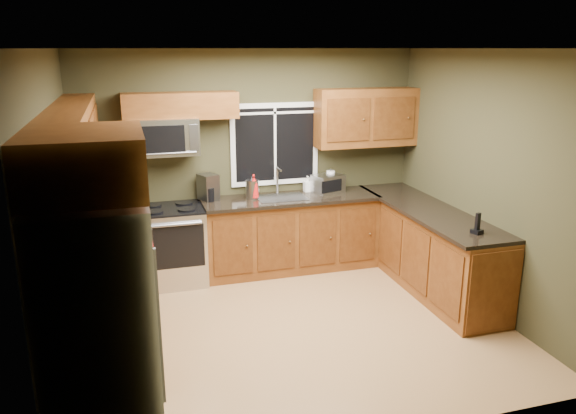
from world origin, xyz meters
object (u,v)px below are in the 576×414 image
microwave (164,137)px  coffee_maker (208,188)px  kettle (252,188)px  soap_bottle_c (254,188)px  refrigerator (101,328)px  soap_bottle_b (308,184)px  range (172,245)px  toaster_oven (328,184)px  cordless_phone (477,227)px  soap_bottle_a (254,187)px  paper_towel_roll (330,180)px

microwave → coffee_maker: size_ratio=2.43×
kettle → microwave: bearing=176.9°
coffee_maker → soap_bottle_c: size_ratio=1.74×
refrigerator → soap_bottle_b: refrigerator is taller
range → soap_bottle_c: size_ratio=5.21×
range → kettle: size_ratio=3.33×
toaster_oven → coffee_maker: (-1.50, 0.06, 0.03)m
kettle → coffee_maker: bearing=171.3°
microwave → soap_bottle_c: size_ratio=4.23×
coffee_maker → cordless_phone: (2.35, -2.01, -0.08)m
microwave → soap_bottle_a: microwave is taller
soap_bottle_b → refrigerator: bearing=-129.3°
paper_towel_roll → cordless_phone: size_ratio=1.32×
soap_bottle_b → kettle: bearing=-170.0°
range → microwave: (-0.00, 0.14, 1.26)m
soap_bottle_b → toaster_oven: bearing=-25.8°
soap_bottle_a → toaster_oven: bearing=2.8°
microwave → coffee_maker: microwave is taller
microwave → cordless_phone: size_ratio=3.61×
soap_bottle_a → soap_bottle_b: bearing=12.3°
soap_bottle_c → cordless_phone: size_ratio=0.85×
range → soap_bottle_b: 1.85m
coffee_maker → kettle: bearing=-8.7°
microwave → soap_bottle_a: bearing=-4.6°
range → paper_towel_roll: paper_towel_roll is taller
range → soap_bottle_a: (1.01, 0.05, 0.62)m
microwave → paper_towel_roll: size_ratio=2.73×
range → refrigerator: bearing=-104.0°
coffee_maker → soap_bottle_a: bearing=-11.3°
range → soap_bottle_b: soap_bottle_b is taller
refrigerator → coffee_maker: bearing=68.3°
microwave → soap_bottle_b: bearing=2.6°
kettle → paper_towel_roll: (1.06, 0.13, -0.00)m
soap_bottle_b → soap_bottle_a: bearing=-167.7°
refrigerator → toaster_oven: size_ratio=4.19×
kettle → paper_towel_roll: size_ratio=1.01×
toaster_oven → soap_bottle_c: 0.94m
coffee_maker → refrigerator: bearing=-111.7°
refrigerator → cordless_phone: size_ratio=8.55×
toaster_oven → soap_bottle_b: (-0.23, 0.11, -0.01)m
refrigerator → microwave: (0.69, 2.91, 0.83)m
toaster_oven → cordless_phone: bearing=-66.6°
kettle → cordless_phone: (1.83, -1.93, -0.07)m
soap_bottle_c → range: bearing=-167.6°
soap_bottle_a → coffee_maker: bearing=168.7°
microwave → soap_bottle_b: (1.75, 0.08, -0.69)m
range → coffee_maker: (0.48, 0.16, 0.62)m
refrigerator → soap_bottle_c: size_ratio=10.01×
soap_bottle_c → cordless_phone: bearing=-49.5°
coffee_maker → soap_bottle_c: (0.57, 0.07, -0.06)m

